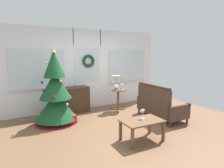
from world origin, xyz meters
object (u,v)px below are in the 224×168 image
Objects in this scene: wine_glass at (143,112)px; gift_box at (72,119)px; settee_sofa at (159,105)px; table_lamp at (116,81)px; christmas_tree at (56,96)px; side_table at (118,96)px; flower_vase at (122,86)px; dresser_cabinet at (74,100)px; coffee_table at (142,123)px.

wine_glass is 1.98m from gift_box.
settee_sofa is 3.24× the size of table_lamp.
christmas_tree is 8.99× the size of gift_box.
settee_sofa is (2.54, -1.06, -0.34)m from christmas_tree.
flower_vase is (0.10, -0.06, 0.31)m from side_table.
christmas_tree is 2.06m from flower_vase.
side_table is at bearing -21.03° from dresser_cabinet.
coffee_table is at bearing -145.36° from settee_sofa.
flower_vase is at bearing -30.96° from side_table.
flower_vase is at bearing 2.36° from christmas_tree.
coffee_table is 1.96m from gift_box.
dresser_cabinet is 0.65× the size of settee_sofa.
dresser_cabinet is 4.30× the size of gift_box.
dresser_cabinet is at bearing 68.28° from gift_box.
wine_glass is (-0.71, -1.94, -0.21)m from flower_vase.
table_lamp is 2.27m from coffee_table.
gift_box is at bearing 122.22° from wine_glass.
coffee_table is (-0.68, -2.07, -0.11)m from side_table.
wine_glass is at bearing 43.84° from coffee_table.
settee_sofa is 1.34m from side_table.
dresser_cabinet is 1.54m from flower_vase.
flower_vase reaches higher than settee_sofa.
side_table is 0.48m from table_lamp.
christmas_tree is 2.30m from wine_glass.
christmas_tree is 1.36× the size of settee_sofa.
flower_vase reaches higher than coffee_table.
christmas_tree is 1.92m from table_lamp.
table_lamp is at bearing 14.82° from gift_box.
christmas_tree reaches higher than table_lamp.
coffee_table is at bearing -60.71° from gift_box.
christmas_tree is 2.34m from coffee_table.
wine_glass is at bearing -53.89° from christmas_tree.
dresser_cabinet is 2.59m from wine_glass.
table_lamp is 0.25m from flower_vase.
table_lamp is (-0.06, 0.04, 0.48)m from side_table.
settee_sofa reaches higher than gift_box.
gift_box is at bearing -169.67° from flower_vase.
table_lamp is 2.14m from wine_glass.
side_table is (1.28, -0.49, 0.09)m from dresser_cabinet.
gift_box is (-1.02, 1.62, -0.47)m from wine_glass.
table_lamp reaches higher than coffee_table.
settee_sofa is at bearing -67.29° from flower_vase.
dresser_cabinet is 1.38× the size of side_table.
flower_vase is (1.38, -0.55, 0.40)m from dresser_cabinet.
gift_box is at bearing -111.72° from dresser_cabinet.
flower_vase is 0.41× the size of coffee_table.
gift_box is (-1.73, -0.32, -0.68)m from flower_vase.
christmas_tree is at bearing -177.64° from flower_vase.
dresser_cabinet is 2.63m from coffee_table.
gift_box is at bearing -165.18° from table_lamp.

